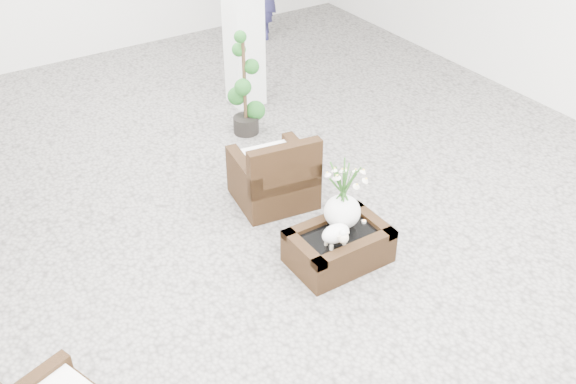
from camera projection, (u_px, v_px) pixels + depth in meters
ground at (282, 239)px, 6.61m from camera, size 11.00×11.00×0.00m
coffee_table at (339, 248)px, 6.25m from camera, size 0.90×0.60×0.31m
sheep_figurine at (336, 235)px, 5.98m from camera, size 0.28×0.23×0.21m
planter_narcissus at (343, 190)px, 6.05m from camera, size 0.44×0.44×0.80m
tealight at (364, 221)px, 6.30m from camera, size 0.04×0.04×0.03m
armchair at (273, 167)px, 6.95m from camera, size 0.87×0.84×0.82m
topiary at (244, 84)px, 8.03m from camera, size 0.35×0.35×1.31m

